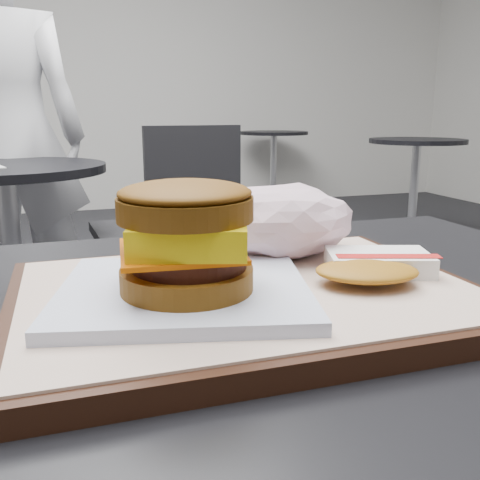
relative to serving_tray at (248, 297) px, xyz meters
name	(u,v)px	position (x,y,z in m)	size (l,w,h in m)	color
serving_tray	(248,297)	(0.00, 0.00, 0.00)	(0.38, 0.28, 0.02)	black
breakfast_sandwich	(186,251)	(-0.06, -0.02, 0.05)	(0.22, 0.21, 0.09)	white
hash_brown	(373,266)	(0.11, -0.01, 0.02)	(0.13, 0.11, 0.02)	white
crumpled_wrapper	(277,220)	(0.06, 0.09, 0.05)	(0.16, 0.13, 0.07)	white
neighbor_table	(9,221)	(-0.34, 1.65, -0.23)	(0.70, 0.70, 0.75)	black
neighbor_chair	(165,219)	(0.23, 1.71, -0.27)	(0.61, 0.45, 0.88)	#A3A2A7
patron	(12,136)	(-0.34, 2.08, 0.05)	(0.61, 0.40, 1.66)	silver
bg_table_near	(416,166)	(2.21, 2.80, -0.22)	(0.66, 0.66, 0.75)	black
bg_table_far	(274,151)	(1.81, 4.50, -0.22)	(0.66, 0.66, 0.75)	black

